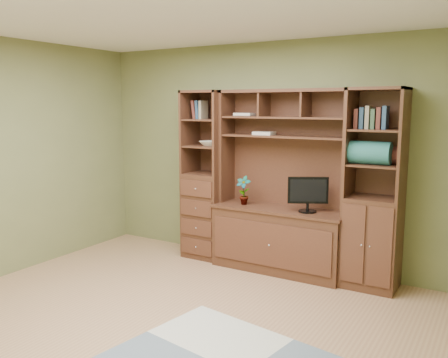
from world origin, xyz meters
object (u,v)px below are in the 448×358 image
Objects in this scene: monitor at (308,188)px; center_hutch at (280,182)px; left_tower at (207,175)px; right_tower at (374,190)px.

center_hutch is at bearing 145.36° from monitor.
monitor is (0.35, -0.03, -0.03)m from center_hutch.
center_hutch is 1.00× the size of left_tower.
center_hutch reaches higher than monitor.
left_tower is 1.00× the size of right_tower.
right_tower is at bearing 2.23° from center_hutch.
right_tower is at bearing 0.00° from left_tower.
center_hutch is 3.86× the size of monitor.
center_hutch is 0.35m from monitor.
center_hutch is 1.00× the size of right_tower.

